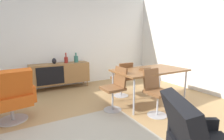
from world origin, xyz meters
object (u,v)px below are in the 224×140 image
Objects in this scene: lounge_chair_red at (11,96)px; wooden_bowl_on_table at (145,69)px; dining_chair_back_left at (123,78)px; dining_chair_front_left at (156,90)px; sideboard at (60,73)px; dining_table at (150,71)px; vase_cobalt at (54,61)px; vase_sculptural_dark at (76,59)px; vase_ceramic_small at (66,60)px; dining_chair_near_window at (115,87)px.

wooden_bowl_on_table is at bearing -9.64° from lounge_chair_red.
dining_chair_back_left is 1.12m from dining_chair_front_left.
sideboard is 2.53m from dining_table.
vase_sculptural_dark is at bearing 0.00° from vase_cobalt.
lounge_chair_red is (-1.03, -1.60, -0.33)m from vase_cobalt.
sideboard is 5.71× the size of vase_sculptural_dark.
vase_cobalt reaches higher than dining_chair_front_left.
wooden_bowl_on_table reaches higher than sideboard.
dining_chair_front_left is at bearing -75.49° from vase_sculptural_dark.
wooden_bowl_on_table is (0.87, -2.03, -0.05)m from vase_sculptural_dark.
sideboard is at bearing -179.77° from vase_sculptural_dark.
wooden_bowl_on_table is (-0.15, -0.01, 0.07)m from dining_table.
dining_table is at bearing -57.03° from vase_ceramic_small.
lounge_chair_red reaches higher than dining_chair_back_left.
lounge_chair_red is at bearing 170.36° from wooden_bowl_on_table.
dining_chair_back_left reaches higher than dining_table.
vase_sculptural_dark is 2.33m from lounge_chair_red.
dining_chair_near_window is at bearing -78.12° from vase_ceramic_small.
sideboard is at bearing 113.94° from dining_chair_front_left.
vase_sculptural_dark is 1.08× the size of wooden_bowl_on_table.
vase_sculptural_dark is 2.27m from dining_table.
vase_cobalt is 1.99m from dining_chair_back_left.
vase_sculptural_dark is 0.29m from vase_ceramic_small.
vase_sculptural_dark reaches higher than dining_chair_back_left.
vase_cobalt reaches higher than dining_chair_near_window.
dining_table is at bearing -53.45° from sideboard.
lounge_chair_red is (-2.67, 0.42, -0.23)m from dining_table.
dining_chair_front_left is (1.15, -2.58, 0.03)m from sideboard.
vase_ceramic_small is 0.34× the size of dining_chair_front_left.
dining_chair_back_left is (1.15, -1.47, 0.03)m from sideboard.
dining_chair_front_left is at bearing -63.49° from vase_cobalt.
sideboard is 1.87× the size of dining_chair_near_window.
sideboard is 1.87× the size of dining_chair_back_left.
lounge_chair_red reaches higher than dining_table.
vase_ceramic_small is at bearing 123.34° from dining_chair_back_left.
wooden_bowl_on_table reaches higher than dining_table.
vase_sculptural_dark is 0.30× the size of lounge_chair_red.
sideboard is 2.11m from dining_chair_near_window.
sideboard is 1.00× the size of dining_table.
vase_sculptural_dark is 0.18× the size of dining_table.
dining_chair_front_left is (-0.20, -0.55, -0.30)m from wooden_bowl_on_table.
vase_sculptural_dark reaches higher than sideboard.
sideboard is 0.42m from vase_ceramic_small.
dining_chair_near_window is 1.00× the size of dining_chair_front_left.
dining_chair_front_left is (0.96, -2.59, -0.35)m from vase_ceramic_small.
vase_ceramic_small is at bearing 110.39° from dining_chair_front_left.
vase_cobalt is 0.33m from vase_ceramic_small.
dining_chair_back_left is (0.67, -1.47, -0.35)m from vase_sculptural_dark.
dining_chair_front_left is at bearing -69.61° from vase_ceramic_small.
dining_table is 0.17m from wooden_bowl_on_table.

